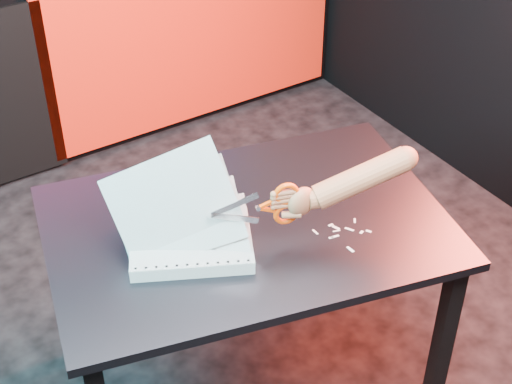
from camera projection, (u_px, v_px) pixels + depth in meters
room at (236, 10)px, 2.13m from camera, size 3.01×3.01×2.71m
work_table at (247, 246)px, 2.40m from camera, size 1.34×1.05×0.75m
printout_stack at (190, 240)px, 2.23m from camera, size 0.42×0.38×0.33m
scissors at (280, 205)px, 2.19m from camera, size 0.24×0.09×0.14m
hand_forearm at (351, 182)px, 2.20m from camera, size 0.40×0.17×0.18m
paper_clippings at (342, 233)px, 2.31m from camera, size 0.15×0.14×0.00m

